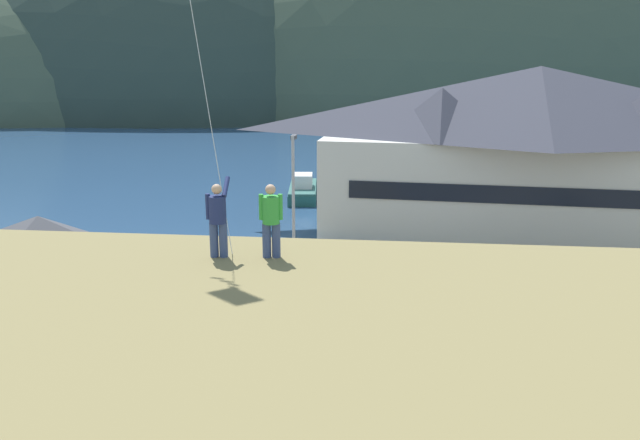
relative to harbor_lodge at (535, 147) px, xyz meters
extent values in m
plane|color=#66604C|center=(-12.21, -22.61, -5.92)|extent=(600.00, 600.00, 0.00)
cube|color=slate|center=(-12.21, -17.61, -5.87)|extent=(40.00, 20.00, 0.10)
cube|color=navy|center=(-12.21, 37.39, -5.91)|extent=(360.00, 84.00, 0.03)
ellipsoid|color=#2D3D33|center=(-58.29, 87.22, -5.92)|extent=(114.76, 58.01, 70.64)
ellipsoid|color=#42513D|center=(1.62, 91.61, -5.92)|extent=(121.92, 66.96, 78.65)
cube|color=beige|center=(0.01, 0.10, -2.61)|extent=(28.32, 12.21, 6.62)
cube|color=black|center=(-0.39, -4.97, -2.28)|extent=(23.41, 1.91, 1.10)
pyramid|color=#3D3D47|center=(0.01, 0.10, 2.97)|extent=(30.05, 13.34, 4.54)
pyramid|color=#3D3D47|center=(-6.33, -1.17, 2.30)|extent=(5.96, 5.96, 3.18)
cube|color=#338475|center=(-24.39, -19.03, -4.14)|extent=(6.59, 5.44, 3.56)
pyramid|color=#47474C|center=(-24.39, -19.03, -1.50)|extent=(7.13, 5.97, 1.71)
cube|color=black|center=(-24.61, -21.50, -4.67)|extent=(1.10, 0.16, 2.49)
cube|color=#70604C|center=(-13.34, 11.23, -5.57)|extent=(3.20, 10.18, 0.70)
cube|color=#23564C|center=(-16.82, 9.42, -5.47)|extent=(2.99, 7.32, 0.90)
cube|color=#33665B|center=(-16.82, 9.42, -4.94)|extent=(2.90, 7.10, 0.16)
cube|color=silver|center=(-16.77, 8.89, -4.31)|extent=(1.80, 2.29, 1.10)
cube|color=silver|center=(-10.08, 11.88, -5.47)|extent=(2.24, 6.02, 0.90)
cube|color=white|center=(-10.08, 11.88, -4.94)|extent=(2.17, 5.84, 0.16)
cube|color=silver|center=(-10.10, 11.44, -4.31)|extent=(1.43, 1.85, 1.10)
cube|color=slate|center=(-5.05, -22.09, -5.10)|extent=(4.26, 1.95, 0.80)
cube|color=#5B5B5F|center=(-5.20, -22.09, -4.35)|extent=(2.16, 1.67, 0.70)
cube|color=black|center=(-5.20, -22.09, -4.39)|extent=(2.20, 1.71, 0.32)
cylinder|color=black|center=(-3.72, -23.06, -5.50)|extent=(0.65, 0.24, 0.64)
cylinder|color=black|center=(-3.65, -21.22, -5.50)|extent=(0.65, 0.24, 0.64)
cylinder|color=black|center=(-6.45, -22.96, -5.50)|extent=(0.65, 0.24, 0.64)
cylinder|color=black|center=(-6.38, -21.12, -5.50)|extent=(0.65, 0.24, 0.64)
cube|color=slate|center=(-7.78, -15.68, -5.10)|extent=(4.32, 2.10, 0.80)
cube|color=#5B5B5F|center=(-7.63, -15.67, -4.35)|extent=(2.21, 1.75, 0.70)
cube|color=black|center=(-7.63, -15.67, -4.39)|extent=(2.26, 1.79, 0.32)
cylinder|color=black|center=(-9.21, -14.86, -5.50)|extent=(0.65, 0.27, 0.64)
cylinder|color=black|center=(-9.07, -16.69, -5.50)|extent=(0.65, 0.27, 0.64)
cylinder|color=black|center=(-6.48, -14.66, -5.50)|extent=(0.65, 0.27, 0.64)
cylinder|color=black|center=(-6.35, -16.49, -5.50)|extent=(0.65, 0.27, 0.64)
cylinder|color=black|center=(-0.47, -20.52, -5.50)|extent=(0.65, 0.25, 0.64)
cube|color=black|center=(-10.98, -21.84, -5.10)|extent=(4.32, 2.10, 0.80)
cube|color=black|center=(-11.13, -21.83, -4.35)|extent=(2.21, 1.75, 0.70)
cube|color=black|center=(-11.13, -21.83, -4.39)|extent=(2.26, 1.79, 0.32)
cylinder|color=black|center=(-9.68, -22.86, -5.50)|extent=(0.65, 0.27, 0.64)
cylinder|color=black|center=(-9.55, -21.03, -5.50)|extent=(0.65, 0.27, 0.64)
cylinder|color=black|center=(-12.41, -22.66, -5.50)|extent=(0.65, 0.27, 0.64)
cylinder|color=black|center=(-12.27, -20.83, -5.50)|extent=(0.65, 0.27, 0.64)
cube|color=slate|center=(1.78, -15.00, -5.10)|extent=(4.28, 1.98, 0.80)
cube|color=#5B5B5F|center=(1.93, -15.00, -4.35)|extent=(2.17, 1.69, 0.70)
cube|color=black|center=(1.93, -15.00, -4.39)|extent=(2.21, 1.73, 0.32)
cylinder|color=black|center=(0.38, -14.15, -5.50)|extent=(0.65, 0.25, 0.64)
cylinder|color=black|center=(0.46, -15.98, -5.50)|extent=(0.65, 0.25, 0.64)
cube|color=#236633|center=(-19.29, -22.45, -5.10)|extent=(4.32, 2.09, 0.80)
cube|color=#1E562B|center=(-19.14, -22.44, -4.35)|extent=(2.21, 1.75, 0.70)
cube|color=black|center=(-19.14, -22.44, -4.39)|extent=(2.25, 1.78, 0.32)
cylinder|color=black|center=(-20.72, -21.63, -5.50)|extent=(0.65, 0.26, 0.64)
cylinder|color=black|center=(-20.59, -23.46, -5.50)|extent=(0.65, 0.26, 0.64)
cylinder|color=black|center=(-17.99, -21.43, -5.50)|extent=(0.65, 0.26, 0.64)
cylinder|color=black|center=(-17.86, -23.27, -5.50)|extent=(0.65, 0.26, 0.64)
cube|color=#B28923|center=(-12.97, -16.44, -5.10)|extent=(4.28, 2.00, 0.80)
cube|color=olive|center=(-12.82, -16.43, -4.35)|extent=(2.17, 1.70, 0.70)
cube|color=black|center=(-12.82, -16.43, -4.39)|extent=(2.22, 1.73, 0.32)
cylinder|color=black|center=(-14.38, -15.58, -5.50)|extent=(0.65, 0.25, 0.64)
cylinder|color=black|center=(-14.29, -17.42, -5.50)|extent=(0.65, 0.25, 0.64)
cylinder|color=black|center=(-11.65, -15.45, -5.50)|extent=(0.65, 0.25, 0.64)
cylinder|color=black|center=(-11.57, -17.29, -5.50)|extent=(0.65, 0.25, 0.64)
cube|color=silver|center=(-18.79, -15.20, -5.10)|extent=(4.24, 1.90, 0.80)
cube|color=beige|center=(-18.64, -15.20, -4.35)|extent=(2.14, 1.65, 0.70)
cube|color=black|center=(-18.64, -15.20, -4.39)|extent=(2.18, 1.68, 0.32)
cylinder|color=black|center=(-20.13, -14.25, -5.50)|extent=(0.65, 0.24, 0.64)
cylinder|color=black|center=(-20.18, -16.09, -5.50)|extent=(0.65, 0.24, 0.64)
cylinder|color=black|center=(-17.40, -14.32, -5.50)|extent=(0.65, 0.24, 0.64)
cylinder|color=black|center=(-17.45, -16.15, -5.50)|extent=(0.65, 0.24, 0.64)
cylinder|color=#ADADB2|center=(-14.44, -12.11, -1.90)|extent=(0.16, 0.16, 7.85)
cube|color=#4C4C51|center=(-14.44, -11.76, 1.93)|extent=(0.24, 0.70, 0.20)
cylinder|color=#384770|center=(-13.63, -30.17, 1.82)|extent=(0.20, 0.20, 0.82)
cylinder|color=#384770|center=(-13.41, -30.16, 1.82)|extent=(0.20, 0.20, 0.82)
cylinder|color=navy|center=(-13.52, -30.17, 2.55)|extent=(0.40, 0.40, 0.64)
sphere|color=tan|center=(-13.52, -30.17, 3.03)|extent=(0.24, 0.24, 0.24)
cylinder|color=navy|center=(-13.35, -29.98, 3.05)|extent=(0.14, 0.56, 0.43)
cylinder|color=navy|center=(-13.74, -30.18, 2.62)|extent=(0.11, 0.11, 0.60)
cylinder|color=#384770|center=(-12.40, -30.08, 1.82)|extent=(0.20, 0.20, 0.82)
cylinder|color=#384770|center=(-12.18, -30.05, 1.82)|extent=(0.20, 0.20, 0.82)
cylinder|color=green|center=(-12.29, -30.06, 2.55)|extent=(0.40, 0.40, 0.64)
sphere|color=tan|center=(-12.29, -30.06, 3.03)|extent=(0.24, 0.24, 0.24)
cylinder|color=green|center=(-12.51, -30.09, 2.62)|extent=(0.11, 0.11, 0.60)
cylinder|color=green|center=(-12.07, -30.03, 2.62)|extent=(0.11, 0.11, 0.60)
cylinder|color=silver|center=(-14.34, -28.52, 6.49)|extent=(2.15, 2.81, 10.17)
camera|label=1|loc=(-9.60, -44.56, 6.07)|focal=36.82mm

